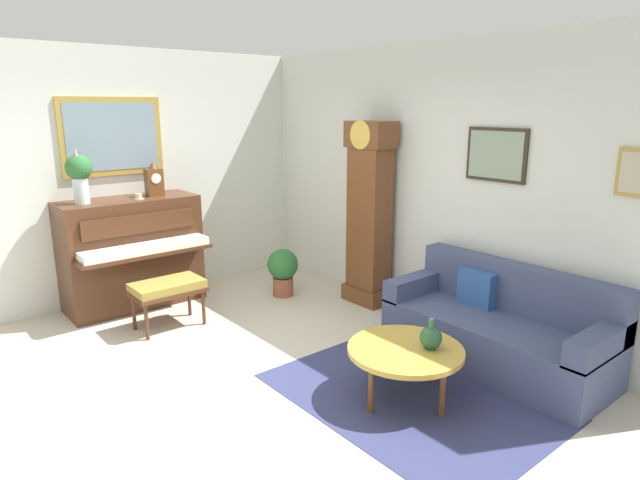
{
  "coord_description": "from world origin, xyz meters",
  "views": [
    {
      "loc": [
        3.52,
        -2.01,
        2.19
      ],
      "look_at": [
        -0.06,
        0.95,
        1.02
      ],
      "focal_mm": 30.41,
      "sensor_mm": 36.0,
      "label": 1
    }
  ],
  "objects": [
    {
      "name": "couch",
      "position": [
        1.15,
        1.95,
        0.31
      ],
      "size": [
        1.9,
        0.8,
        0.84
      ],
      "color": "#424C70",
      "rests_on": "ground_plane"
    },
    {
      "name": "teacup",
      "position": [
        -2.13,
        0.14,
        1.23
      ],
      "size": [
        0.12,
        0.12,
        0.06
      ],
      "color": "beige",
      "rests_on": "piano"
    },
    {
      "name": "grandfather_clock",
      "position": [
        -0.65,
        2.13,
        0.96
      ],
      "size": [
        0.52,
        0.34,
        2.03
      ],
      "color": "brown",
      "rests_on": "ground_plane"
    },
    {
      "name": "green_jug",
      "position": [
        1.15,
        1.03,
        0.49
      ],
      "size": [
        0.17,
        0.17,
        0.24
      ],
      "color": "#234C33",
      "rests_on": "coffee_table"
    },
    {
      "name": "mantel_clock",
      "position": [
        -2.23,
        0.37,
        1.38
      ],
      "size": [
        0.13,
        0.18,
        0.38
      ],
      "color": "brown",
      "rests_on": "piano"
    },
    {
      "name": "coffee_table",
      "position": [
        1.03,
        0.89,
        0.38
      ],
      "size": [
        0.88,
        0.88,
        0.41
      ],
      "color": "gold",
      "rests_on": "ground_plane"
    },
    {
      "name": "piano",
      "position": [
        -2.23,
        0.06,
        0.61
      ],
      "size": [
        0.87,
        1.44,
        1.2
      ],
      "color": "#4C2B19",
      "rests_on": "ground_plane"
    },
    {
      "name": "potted_plant",
      "position": [
        -1.42,
        1.51,
        0.32
      ],
      "size": [
        0.36,
        0.36,
        0.56
      ],
      "color": "#935138",
      "rests_on": "ground_plane"
    },
    {
      "name": "wall_left",
      "position": [
        -2.6,
        0.0,
        1.41
      ],
      "size": [
        0.13,
        4.9,
        2.8
      ],
      "color": "silver",
      "rests_on": "ground_plane"
    },
    {
      "name": "piano_bench",
      "position": [
        -1.39,
        0.08,
        0.41
      ],
      "size": [
        0.42,
        0.7,
        0.48
      ],
      "color": "#4C2B19",
      "rests_on": "ground_plane"
    },
    {
      "name": "wall_back",
      "position": [
        0.01,
        2.4,
        1.4
      ],
      "size": [
        5.3,
        0.13,
        2.8
      ],
      "color": "silver",
      "rests_on": "ground_plane"
    },
    {
      "name": "ground_plane",
      "position": [
        0.0,
        0.0,
        -0.05
      ],
      "size": [
        6.4,
        6.0,
        0.1
      ],
      "primitive_type": "cube",
      "color": "beige"
    },
    {
      "name": "flower_vase",
      "position": [
        -2.23,
        -0.41,
        1.52
      ],
      "size": [
        0.26,
        0.26,
        0.58
      ],
      "color": "silver",
      "rests_on": "piano"
    },
    {
      "name": "area_rug",
      "position": [
        1.06,
        0.92,
        0.0
      ],
      "size": [
        2.1,
        1.5,
        0.01
      ],
      "primitive_type": "cube",
      "color": "navy",
      "rests_on": "ground_plane"
    }
  ]
}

